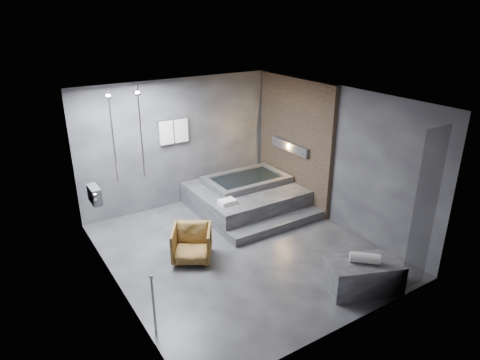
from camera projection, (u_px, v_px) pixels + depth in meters
room at (252, 153)px, 7.63m from camera, size 5.00×5.04×2.82m
tub_deck at (246, 197)px, 9.46m from camera, size 2.20×2.00×0.50m
tub_step at (278, 225)px, 8.60m from camera, size 2.20×0.36×0.18m
concrete_bench at (363, 275)px, 6.71m from camera, size 1.27×0.99×0.50m
driftwood_chair at (192, 244)px, 7.49m from camera, size 0.93×0.93×0.62m
rolled_towel at (365, 258)px, 6.56m from camera, size 0.44×0.43×0.16m
deck_towel at (227, 202)px, 8.55m from camera, size 0.33×0.25×0.09m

